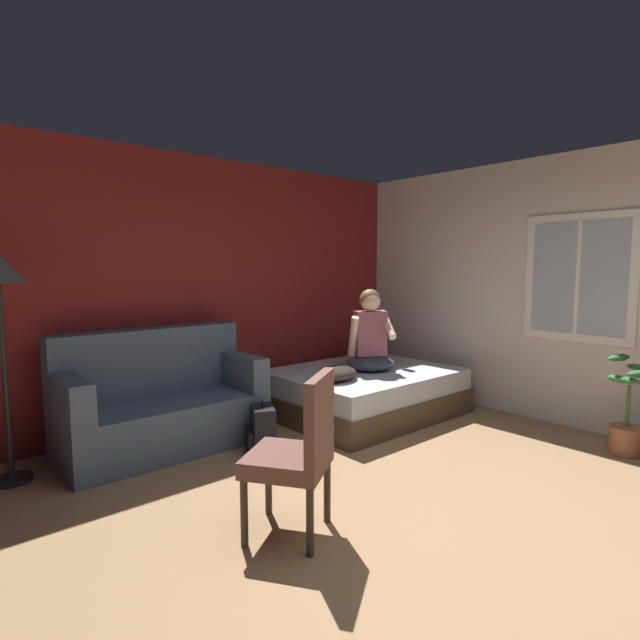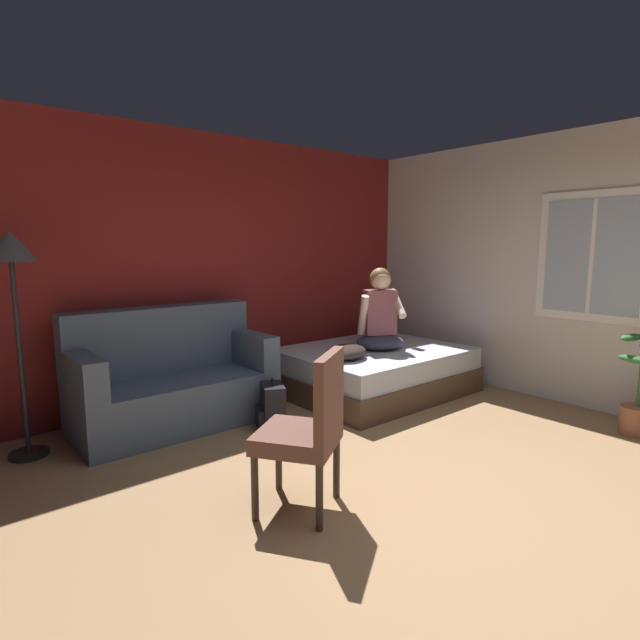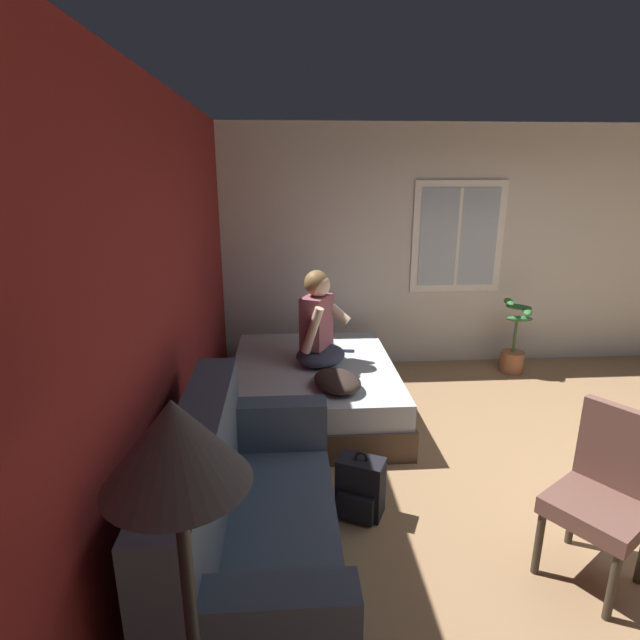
{
  "view_description": "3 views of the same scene",
  "coord_description": "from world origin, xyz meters",
  "px_view_note": "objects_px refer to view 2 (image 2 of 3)",
  "views": [
    {
      "loc": [
        -2.33,
        -1.6,
        1.6
      ],
      "look_at": [
        0.67,
        1.85,
        1.1
      ],
      "focal_mm": 28.0,
      "sensor_mm": 36.0,
      "label": 1
    },
    {
      "loc": [
        -2.33,
        -1.6,
        1.6
      ],
      "look_at": [
        0.79,
        2.13,
        0.86
      ],
      "focal_mm": 28.0,
      "sensor_mm": 36.0,
      "label": 2
    },
    {
      "loc": [
        -2.78,
        2.33,
        2.2
      ],
      "look_at": [
        0.7,
        2.09,
        1.16
      ],
      "focal_mm": 28.0,
      "sensor_mm": 36.0,
      "label": 3
    }
  ],
  "objects_px": {
    "potted_plant": "(638,400)",
    "couch": "(172,381)",
    "side_chair": "(308,426)",
    "cell_phone": "(418,349)",
    "floor_lamp": "(12,268)",
    "backpack": "(272,408)",
    "person_seated": "(380,316)",
    "throw_pillow": "(347,352)",
    "bed": "(373,370)"
  },
  "relations": [
    {
      "from": "potted_plant",
      "to": "couch",
      "type": "bearing_deg",
      "value": 136.48
    },
    {
      "from": "side_chair",
      "to": "cell_phone",
      "type": "bearing_deg",
      "value": 25.12
    },
    {
      "from": "side_chair",
      "to": "floor_lamp",
      "type": "relative_size",
      "value": 0.58
    },
    {
      "from": "couch",
      "to": "backpack",
      "type": "distance_m",
      "value": 0.94
    },
    {
      "from": "potted_plant",
      "to": "side_chair",
      "type": "bearing_deg",
      "value": 164.13
    },
    {
      "from": "side_chair",
      "to": "person_seated",
      "type": "distance_m",
      "value": 2.58
    },
    {
      "from": "couch",
      "to": "throw_pillow",
      "type": "bearing_deg",
      "value": -22.29
    },
    {
      "from": "person_seated",
      "to": "backpack",
      "type": "relative_size",
      "value": 1.91
    },
    {
      "from": "side_chair",
      "to": "potted_plant",
      "type": "xyz_separation_m",
      "value": [
        2.91,
        -0.83,
        -0.23
      ]
    },
    {
      "from": "throw_pillow",
      "to": "floor_lamp",
      "type": "xyz_separation_m",
      "value": [
        -2.68,
        0.67,
        0.88
      ]
    },
    {
      "from": "person_seated",
      "to": "couch",
      "type": "bearing_deg",
      "value": 166.36
    },
    {
      "from": "throw_pillow",
      "to": "cell_phone",
      "type": "height_order",
      "value": "throw_pillow"
    },
    {
      "from": "backpack",
      "to": "bed",
      "type": "bearing_deg",
      "value": 8.57
    },
    {
      "from": "backpack",
      "to": "side_chair",
      "type": "bearing_deg",
      "value": -115.18
    },
    {
      "from": "side_chair",
      "to": "potted_plant",
      "type": "distance_m",
      "value": 3.03
    },
    {
      "from": "couch",
      "to": "floor_lamp",
      "type": "height_order",
      "value": "floor_lamp"
    },
    {
      "from": "couch",
      "to": "person_seated",
      "type": "bearing_deg",
      "value": -13.64
    },
    {
      "from": "floor_lamp",
      "to": "throw_pillow",
      "type": "bearing_deg",
      "value": -13.98
    },
    {
      "from": "cell_phone",
      "to": "bed",
      "type": "bearing_deg",
      "value": 141.56
    },
    {
      "from": "backpack",
      "to": "throw_pillow",
      "type": "relative_size",
      "value": 0.95
    },
    {
      "from": "cell_phone",
      "to": "potted_plant",
      "type": "xyz_separation_m",
      "value": [
        0.5,
        -1.95,
        -0.18
      ]
    },
    {
      "from": "backpack",
      "to": "throw_pillow",
      "type": "distance_m",
      "value": 1.01
    },
    {
      "from": "backpack",
      "to": "cell_phone",
      "type": "distance_m",
      "value": 1.84
    },
    {
      "from": "person_seated",
      "to": "cell_phone",
      "type": "xyz_separation_m",
      "value": [
        0.28,
        -0.3,
        -0.35
      ]
    },
    {
      "from": "couch",
      "to": "floor_lamp",
      "type": "distance_m",
      "value": 1.54
    },
    {
      "from": "throw_pillow",
      "to": "cell_phone",
      "type": "xyz_separation_m",
      "value": [
        0.88,
        -0.19,
        -0.07
      ]
    },
    {
      "from": "side_chair",
      "to": "backpack",
      "type": "distance_m",
      "value": 1.43
    },
    {
      "from": "bed",
      "to": "backpack",
      "type": "distance_m",
      "value": 1.52
    },
    {
      "from": "person_seated",
      "to": "bed",
      "type": "bearing_deg",
      "value": 123.07
    },
    {
      "from": "bed",
      "to": "potted_plant",
      "type": "height_order",
      "value": "potted_plant"
    },
    {
      "from": "couch",
      "to": "floor_lamp",
      "type": "bearing_deg",
      "value": 178.16
    },
    {
      "from": "bed",
      "to": "cell_phone",
      "type": "bearing_deg",
      "value": -47.82
    },
    {
      "from": "backpack",
      "to": "cell_phone",
      "type": "xyz_separation_m",
      "value": [
        1.82,
        -0.13,
        0.29
      ]
    },
    {
      "from": "cell_phone",
      "to": "potted_plant",
      "type": "relative_size",
      "value": 0.17
    },
    {
      "from": "person_seated",
      "to": "throw_pillow",
      "type": "xyz_separation_m",
      "value": [
        -0.59,
        -0.11,
        -0.29
      ]
    },
    {
      "from": "couch",
      "to": "throw_pillow",
      "type": "distance_m",
      "value": 1.67
    },
    {
      "from": "backpack",
      "to": "potted_plant",
      "type": "height_order",
      "value": "potted_plant"
    },
    {
      "from": "person_seated",
      "to": "backpack",
      "type": "distance_m",
      "value": 1.67
    },
    {
      "from": "cell_phone",
      "to": "throw_pillow",
      "type": "bearing_deg",
      "value": 177.44
    },
    {
      "from": "couch",
      "to": "potted_plant",
      "type": "xyz_separation_m",
      "value": [
        2.92,
        -2.77,
        -0.09
      ]
    },
    {
      "from": "floor_lamp",
      "to": "cell_phone",
      "type": "bearing_deg",
      "value": -13.48
    },
    {
      "from": "bed",
      "to": "cell_phone",
      "type": "relative_size",
      "value": 13.14
    },
    {
      "from": "person_seated",
      "to": "throw_pillow",
      "type": "distance_m",
      "value": 0.67
    },
    {
      "from": "couch",
      "to": "bed",
      "type": "bearing_deg",
      "value": -12.49
    },
    {
      "from": "cell_phone",
      "to": "potted_plant",
      "type": "distance_m",
      "value": 2.03
    },
    {
      "from": "couch",
      "to": "potted_plant",
      "type": "distance_m",
      "value": 4.03
    },
    {
      "from": "cell_phone",
      "to": "backpack",
      "type": "bearing_deg",
      "value": -174.59
    },
    {
      "from": "bed",
      "to": "side_chair",
      "type": "bearing_deg",
      "value": -144.66
    },
    {
      "from": "bed",
      "to": "floor_lamp",
      "type": "xyz_separation_m",
      "value": [
        -3.24,
        0.5,
        1.19
      ]
    },
    {
      "from": "side_chair",
      "to": "cell_phone",
      "type": "height_order",
      "value": "side_chair"
    }
  ]
}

